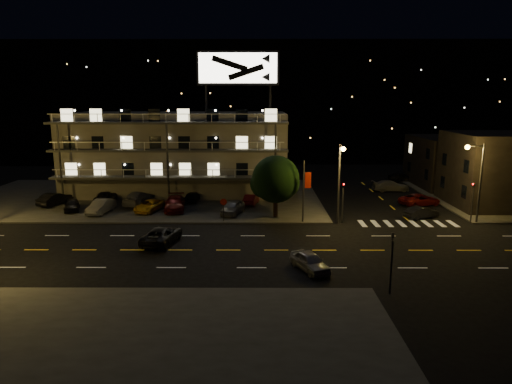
{
  "coord_description": "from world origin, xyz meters",
  "views": [
    {
      "loc": [
        0.45,
        -36.1,
        12.44
      ],
      "look_at": [
        0.28,
        8.0,
        3.28
      ],
      "focal_mm": 32.0,
      "sensor_mm": 36.0,
      "label": 1
    }
  ],
  "objects_px": {
    "lot_car_7": "(138,198)",
    "side_car_0": "(421,212)",
    "lot_car_4": "(233,207)",
    "lot_car_2": "(149,206)",
    "tree": "(275,181)",
    "road_car_west": "(162,235)",
    "road_car_east": "(310,262)"
  },
  "relations": [
    {
      "from": "lot_car_4",
      "to": "road_car_west",
      "type": "xyz_separation_m",
      "value": [
        -5.65,
        -9.74,
        -0.14
      ]
    },
    {
      "from": "lot_car_7",
      "to": "lot_car_2",
      "type": "bearing_deg",
      "value": 133.34
    },
    {
      "from": "lot_car_2",
      "to": "side_car_0",
      "type": "xyz_separation_m",
      "value": [
        29.12,
        -2.34,
        -0.13
      ]
    },
    {
      "from": "road_car_east",
      "to": "side_car_0",
      "type": "bearing_deg",
      "value": 24.33
    },
    {
      "from": "lot_car_7",
      "to": "road_car_west",
      "type": "height_order",
      "value": "lot_car_7"
    },
    {
      "from": "tree",
      "to": "road_car_west",
      "type": "xyz_separation_m",
      "value": [
        -10.16,
        -8.6,
        -3.27
      ]
    },
    {
      "from": "tree",
      "to": "lot_car_4",
      "type": "relative_size",
      "value": 1.54
    },
    {
      "from": "lot_car_2",
      "to": "lot_car_4",
      "type": "distance_m",
      "value": 9.31
    },
    {
      "from": "lot_car_4",
      "to": "road_car_east",
      "type": "relative_size",
      "value": 1.07
    },
    {
      "from": "side_car_0",
      "to": "lot_car_2",
      "type": "bearing_deg",
      "value": 61.18
    },
    {
      "from": "side_car_0",
      "to": "road_car_west",
      "type": "bearing_deg",
      "value": 84.22
    },
    {
      "from": "road_car_west",
      "to": "road_car_east",
      "type": "bearing_deg",
      "value": 162.6
    },
    {
      "from": "tree",
      "to": "lot_car_4",
      "type": "distance_m",
      "value": 5.6
    },
    {
      "from": "road_car_west",
      "to": "lot_car_7",
      "type": "bearing_deg",
      "value": -58.42
    },
    {
      "from": "side_car_0",
      "to": "road_car_west",
      "type": "relative_size",
      "value": 0.73
    },
    {
      "from": "lot_car_2",
      "to": "side_car_0",
      "type": "distance_m",
      "value": 29.22
    },
    {
      "from": "tree",
      "to": "side_car_0",
      "type": "height_order",
      "value": "tree"
    },
    {
      "from": "tree",
      "to": "lot_car_7",
      "type": "xyz_separation_m",
      "value": [
        -15.75,
        5.4,
        -3.07
      ]
    },
    {
      "from": "road_car_east",
      "to": "tree",
      "type": "bearing_deg",
      "value": 74.18
    },
    {
      "from": "lot_car_4",
      "to": "tree",
      "type": "bearing_deg",
      "value": 2.62
    },
    {
      "from": "lot_car_7",
      "to": "road_car_east",
      "type": "height_order",
      "value": "lot_car_7"
    },
    {
      "from": "lot_car_2",
      "to": "side_car_0",
      "type": "bearing_deg",
      "value": 11.42
    },
    {
      "from": "lot_car_2",
      "to": "lot_car_4",
      "type": "bearing_deg",
      "value": 9.14
    },
    {
      "from": "lot_car_7",
      "to": "side_car_0",
      "type": "bearing_deg",
      "value": -179.16
    },
    {
      "from": "tree",
      "to": "lot_car_2",
      "type": "relative_size",
      "value": 1.48
    },
    {
      "from": "side_car_0",
      "to": "road_car_west",
      "type": "xyz_separation_m",
      "value": [
        -25.53,
        -8.52,
        0.1
      ]
    },
    {
      "from": "lot_car_2",
      "to": "road_car_east",
      "type": "height_order",
      "value": "lot_car_2"
    },
    {
      "from": "tree",
      "to": "road_car_east",
      "type": "xyz_separation_m",
      "value": [
        2.02,
        -14.86,
        -3.32
      ]
    },
    {
      "from": "lot_car_4",
      "to": "lot_car_7",
      "type": "height_order",
      "value": "lot_car_7"
    },
    {
      "from": "tree",
      "to": "lot_car_4",
      "type": "bearing_deg",
      "value": 165.76
    },
    {
      "from": "road_car_east",
      "to": "road_car_west",
      "type": "xyz_separation_m",
      "value": [
        -12.18,
        6.26,
        0.06
      ]
    },
    {
      "from": "lot_car_4",
      "to": "lot_car_7",
      "type": "xyz_separation_m",
      "value": [
        -11.24,
        4.25,
        0.06
      ]
    }
  ]
}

